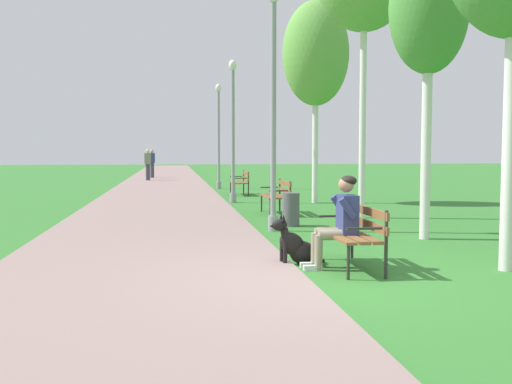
# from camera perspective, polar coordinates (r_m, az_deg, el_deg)

# --- Properties ---
(ground_plane) EXTENTS (120.00, 120.00, 0.00)m
(ground_plane) POSITION_cam_1_polar(r_m,az_deg,el_deg) (7.30, 8.12, -8.54)
(ground_plane) COLOR #33752D
(paved_path) EXTENTS (4.04, 60.00, 0.04)m
(paved_path) POSITION_cam_1_polar(r_m,az_deg,el_deg) (30.87, -8.86, 1.10)
(paved_path) COLOR gray
(paved_path) RESTS_ON ground
(park_bench_near) EXTENTS (0.55, 1.50, 0.85)m
(park_bench_near) POSITION_cam_1_polar(r_m,az_deg,el_deg) (8.03, 9.54, -3.69)
(park_bench_near) COLOR brown
(park_bench_near) RESTS_ON ground
(park_bench_mid) EXTENTS (0.55, 1.50, 0.85)m
(park_bench_mid) POSITION_cam_1_polar(r_m,az_deg,el_deg) (14.61, 2.10, -0.16)
(park_bench_mid) COLOR brown
(park_bench_mid) RESTS_ON ground
(park_bench_far) EXTENTS (0.55, 1.50, 0.85)m
(park_bench_far) POSITION_cam_1_polar(r_m,az_deg,el_deg) (20.92, -1.48, 1.11)
(park_bench_far) COLOR brown
(park_bench_far) RESTS_ON ground
(person_seated_on_near_bench) EXTENTS (0.74, 0.49, 1.25)m
(person_seated_on_near_bench) POSITION_cam_1_polar(r_m,az_deg,el_deg) (7.97, 8.09, -2.51)
(person_seated_on_near_bench) COLOR gray
(person_seated_on_near_bench) RESTS_ON ground
(dog_black) EXTENTS (0.83, 0.36, 0.71)m
(dog_black) POSITION_cam_1_polar(r_m,az_deg,el_deg) (8.25, 3.82, -5.21)
(dog_black) COLOR black
(dog_black) RESTS_ON ground
(lamp_post_near) EXTENTS (0.24, 0.24, 4.72)m
(lamp_post_near) POSITION_cam_1_polar(r_m,az_deg,el_deg) (11.55, 1.69, 8.29)
(lamp_post_near) COLOR gray
(lamp_post_near) RESTS_ON ground
(lamp_post_mid) EXTENTS (0.24, 0.24, 4.29)m
(lamp_post_mid) POSITION_cam_1_polar(r_m,az_deg,el_deg) (17.82, -2.25, 6.08)
(lamp_post_mid) COLOR gray
(lamp_post_mid) RESTS_ON ground
(lamp_post_far) EXTENTS (0.24, 0.24, 4.30)m
(lamp_post_far) POSITION_cam_1_polar(r_m,az_deg,el_deg) (24.33, -3.64, 5.55)
(lamp_post_far) COLOR gray
(lamp_post_far) RESTS_ON ground
(birch_tree_second) EXTENTS (1.40, 1.24, 5.19)m
(birch_tree_second) POSITION_cam_1_polar(r_m,az_deg,el_deg) (11.15, 16.39, 16.37)
(birch_tree_second) COLOR silver
(birch_tree_second) RESTS_ON ground
(birch_tree_fourth) EXTENTS (1.99, 1.85, 6.04)m
(birch_tree_fourth) POSITION_cam_1_polar(r_m,az_deg,el_deg) (18.09, 5.81, 13.15)
(birch_tree_fourth) COLOR silver
(birch_tree_fourth) RESTS_ON ground
(litter_bin) EXTENTS (0.36, 0.36, 0.70)m
(litter_bin) POSITION_cam_1_polar(r_m,az_deg,el_deg) (12.35, 3.40, -1.70)
(litter_bin) COLOR #515156
(litter_bin) RESTS_ON ground
(pedestrian_distant) EXTENTS (0.32, 0.22, 1.65)m
(pedestrian_distant) POSITION_cam_1_polar(r_m,az_deg,el_deg) (30.93, -10.44, 2.61)
(pedestrian_distant) COLOR #383842
(pedestrian_distant) RESTS_ON ground
(pedestrian_further_distant) EXTENTS (0.32, 0.22, 1.65)m
(pedestrian_further_distant) POSITION_cam_1_polar(r_m,az_deg,el_deg) (33.84, -10.02, 2.73)
(pedestrian_further_distant) COLOR #383842
(pedestrian_further_distant) RESTS_ON ground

